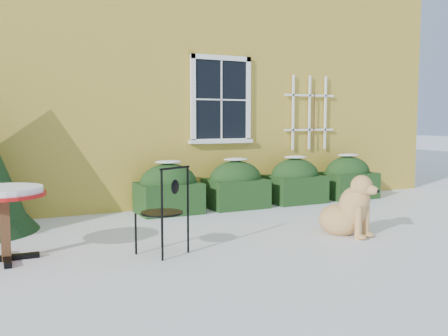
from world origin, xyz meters
TOP-DOWN VIEW (x-y plane):
  - ground at (0.00, 0.00)m, footprint 80.00×80.00m
  - house at (0.00, 7.00)m, footprint 12.40×8.40m
  - hedge_row at (1.65, 2.55)m, footprint 4.95×0.80m
  - bistro_table at (-2.96, 0.58)m, footprint 0.91×0.91m
  - patio_chair_near at (-1.25, 0.06)m, footprint 0.63×0.62m
  - dog at (1.35, -0.15)m, footprint 0.72×0.98m

SIDE VIEW (x-z plane):
  - ground at x=0.00m, z-range 0.00..0.00m
  - dog at x=1.35m, z-range -0.09..0.79m
  - hedge_row at x=1.65m, z-range -0.05..0.86m
  - patio_chair_near at x=-1.25m, z-range 0.00..1.06m
  - bistro_table at x=-2.96m, z-range 0.28..1.13m
  - house at x=0.00m, z-range 0.02..6.42m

